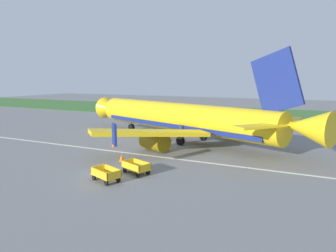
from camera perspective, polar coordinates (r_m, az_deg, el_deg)
The scene contains 8 objects.
ground_plane at distance 28.47m, azimuth -10.59°, elevation -8.53°, with size 220.00×220.00×0.00m, color slate.
grass_strip at distance 77.43m, azimuth 14.00°, elevation 2.20°, with size 220.00×28.00×0.06m, color #3D7033.
apron_stripe at distance 34.53m, azimuth -3.04°, elevation -5.33°, with size 120.00×0.36×0.01m, color silver.
airplane at distance 42.05m, azimuth 2.91°, elevation 1.40°, with size 36.48×29.69×11.34m.
baggage_cart_nearest at distance 26.61m, azimuth -11.06°, elevation -8.41°, with size 3.58×2.19×1.07m.
baggage_cart_second_in_row at distance 28.21m, azimuth -5.73°, elevation -7.31°, with size 3.59×2.18×1.07m.
traffic_cone_near_plane at distance 32.48m, azimuth -8.28°, elevation -5.66°, with size 0.55×0.55×0.73m, color orange.
traffic_cone_mid_apron at distance 39.46m, azimuth -9.73°, elevation -3.27°, with size 0.43×0.43×0.57m, color orange.
Camera 1 is at (16.56, -21.62, 8.32)m, focal length 34.11 mm.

